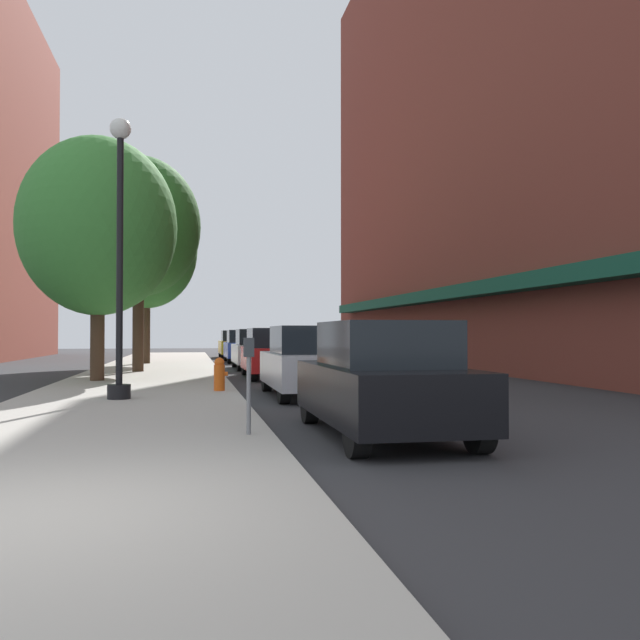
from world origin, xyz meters
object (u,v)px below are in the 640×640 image
Objects in this scene: car_white at (256,350)px; car_silver at (308,362)px; car_red at (273,354)px; parking_meter_near at (249,373)px; tree_far at (139,227)px; car_yellow at (235,344)px; tree_near at (98,227)px; lamppost at (120,252)px; fire_hydrant at (219,374)px; car_blue at (243,347)px; tree_mid at (146,251)px; car_black at (383,381)px.

car_silver is at bearing -89.32° from car_white.
car_red is 1.00× the size of car_white.
tree_far reaches higher than parking_meter_near.
car_silver is (1.95, 6.49, -0.14)m from parking_meter_near.
tree_near is at bearing -106.28° from car_yellow.
fire_hydrant is at bearing 37.46° from lamppost.
car_blue is (1.95, 25.72, -0.14)m from parking_meter_near.
tree_mid is (-2.65, 15.49, 4.76)m from fire_hydrant.
tree_mid is at bearing 103.82° from car_black.
fire_hydrant is at bearing 161.72° from car_silver.
car_black is at bearing -64.19° from tree_near.
car_blue is at bearing 78.34° from lamppost.
car_black is at bearing -51.59° from lamppost.
tree_mid reaches higher than car_red.
car_white reaches higher than fire_hydrant.
tree_far is (-0.36, 10.46, 2.14)m from lamppost.
parking_meter_near is (2.23, -5.47, -2.25)m from lamppost.
car_red is at bearing -89.05° from car_blue.
car_black is at bearing -90.86° from car_silver.
car_silver is (4.18, 1.01, -2.39)m from lamppost.
fire_hydrant is 0.18× the size of car_red.
car_black and car_silver have the same top height.
car_silver and car_yellow have the same top height.
tree_far reaches higher than fire_hydrant.
parking_meter_near is 32.36m from car_yellow.
tree_near reaches higher than car_yellow.
car_blue is at bearing 89.14° from car_silver.
tree_near is at bearing -109.38° from car_blue.
tree_near is 1.65× the size of car_silver.
car_blue is (0.00, 12.47, 0.00)m from car_red.
car_silver is at bearing -41.77° from tree_near.
car_black is 1.00× the size of car_silver.
lamppost is 1.37× the size of car_blue.
car_blue is at bearing 92.02° from car_black.
car_red is (0.00, 13.06, 0.00)m from car_black.
car_silver is 1.00× the size of car_yellow.
car_red is 1.00× the size of car_yellow.
parking_meter_near is 23.18m from tree_mid.
parking_meter_near is (0.08, -7.12, 0.43)m from fire_hydrant.
car_blue is (0.00, 6.82, 0.00)m from car_white.
fire_hydrant is 0.18× the size of car_blue.
car_red is 5.65m from car_white.
car_white is (4.54, 2.98, -4.53)m from tree_far.
car_black is at bearing -89.05° from car_blue.
tree_far is at bearing 114.83° from car_silver.
car_blue is at bearing 33.63° from tree_mid.
tree_near is 0.91× the size of tree_far.
lamppost is 7.14m from car_black.
car_blue is 1.00× the size of car_yellow.
fire_hydrant is 11.96m from car_white.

